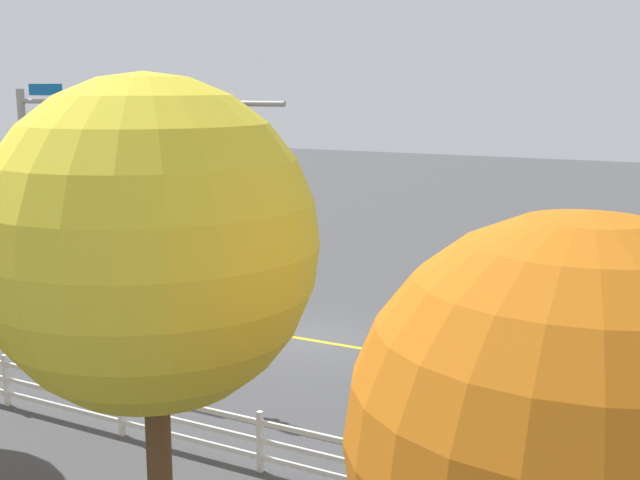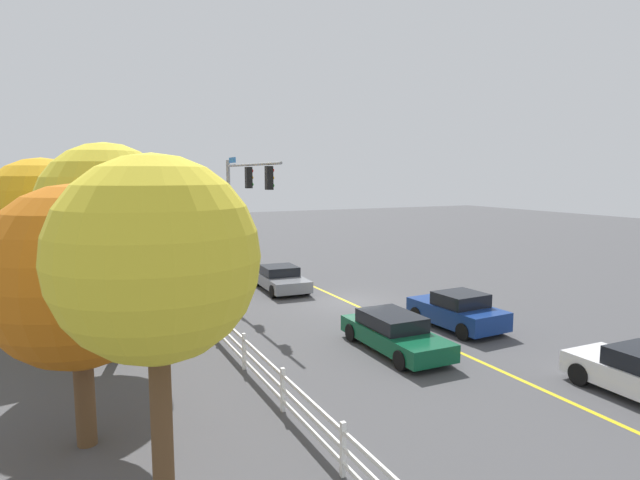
# 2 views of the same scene
# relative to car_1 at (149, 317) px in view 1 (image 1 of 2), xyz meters

# --- Properties ---
(ground_plane) EXTENTS (120.00, 120.00, 0.00)m
(ground_plane) POSITION_rel_car_1_xyz_m (-3.86, -1.93, -0.61)
(ground_plane) COLOR #444447
(lane_center_stripe) EXTENTS (28.00, 0.16, 0.01)m
(lane_center_stripe) POSITION_rel_car_1_xyz_m (-7.86, -1.93, -0.60)
(lane_center_stripe) COLOR gold
(lane_center_stripe) RESTS_ON ground_plane
(signal_assembly) EXTENTS (7.76, 0.37, 6.91)m
(signal_assembly) POSITION_rel_car_1_xyz_m (-0.39, 2.11, 4.27)
(signal_assembly) COLOR gray
(signal_assembly) RESTS_ON ground_plane
(car_1) EXTENTS (4.54, 2.21, 1.26)m
(car_1) POSITION_rel_car_1_xyz_m (0.00, 0.00, 0.00)
(car_1) COLOR slate
(car_1) RESTS_ON ground_plane
(car_2) EXTENTS (4.70, 1.87, 1.28)m
(car_2) POSITION_rel_car_1_xyz_m (-10.65, -0.00, 0.03)
(car_2) COLOR #0C4C2D
(car_2) RESTS_ON ground_plane
(car_3) EXTENTS (4.02, 2.17, 1.45)m
(car_3) POSITION_rel_car_1_xyz_m (-9.45, -3.77, 0.08)
(car_3) COLOR navy
(car_3) RESTS_ON ground_plane
(white_rail_fence) EXTENTS (26.10, 0.10, 1.15)m
(white_rail_fence) POSITION_rel_car_1_xyz_m (-6.86, 5.17, -0.00)
(white_rail_fence) COLOR white
(white_rail_fence) RESTS_ON ground_plane
(tree_2) EXTENTS (4.29, 4.29, 7.03)m
(tree_2) POSITION_rel_car_1_xyz_m (-7.56, 8.75, 4.26)
(tree_2) COLOR brown
(tree_2) RESTS_ON ground_plane
(tree_4) EXTENTS (4.01, 4.01, 5.84)m
(tree_4) POSITION_rel_car_1_xyz_m (-13.00, 9.74, 3.21)
(tree_4) COLOR brown
(tree_4) RESTS_ON ground_plane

